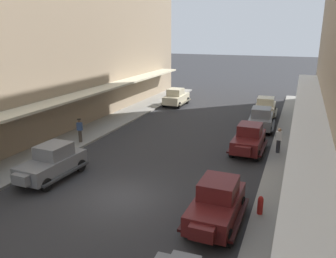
# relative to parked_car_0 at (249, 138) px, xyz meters

# --- Properties ---
(ground_plane) EXTENTS (200.00, 200.00, 0.00)m
(ground_plane) POSITION_rel_parked_car_0_xyz_m (-4.63, -8.68, -0.94)
(ground_plane) COLOR #2D2D30
(sidewalk_left) EXTENTS (3.00, 60.00, 0.15)m
(sidewalk_left) POSITION_rel_parked_car_0_xyz_m (-12.13, -8.68, -0.87)
(sidewalk_left) COLOR #99968E
(sidewalk_left) RESTS_ON ground
(sidewalk_right) EXTENTS (3.00, 60.00, 0.15)m
(sidewalk_right) POSITION_rel_parked_car_0_xyz_m (2.87, -8.68, -0.87)
(sidewalk_right) COLOR #99968E
(sidewalk_right) RESTS_ON ground
(parked_car_0) EXTENTS (2.19, 4.28, 1.84)m
(parked_car_0) POSITION_rel_parked_car_0_xyz_m (0.00, 0.00, 0.00)
(parked_car_0) COLOR #591919
(parked_car_0) RESTS_ON ground
(parked_car_1) EXTENTS (2.26, 4.30, 1.84)m
(parked_car_1) POSITION_rel_parked_car_0_xyz_m (-0.04, 10.28, 0.00)
(parked_car_1) COLOR beige
(parked_car_1) RESTS_ON ground
(parked_car_2) EXTENTS (2.14, 4.26, 1.84)m
(parked_car_2) POSITION_rel_parked_car_0_xyz_m (-9.39, 11.78, 0.00)
(parked_car_2) COLOR beige
(parked_car_2) RESTS_ON ground
(parked_car_3) EXTENTS (2.17, 4.27, 1.84)m
(parked_car_3) POSITION_rel_parked_car_0_xyz_m (0.08, -9.17, 0.00)
(parked_car_3) COLOR #591919
(parked_car_3) RESTS_ON ground
(parked_car_5) EXTENTS (2.29, 4.31, 1.84)m
(parked_car_5) POSITION_rel_parked_car_0_xyz_m (0.12, 5.66, 0.00)
(parked_car_5) COLOR slate
(parked_car_5) RESTS_ON ground
(parked_car_6) EXTENTS (2.28, 4.31, 1.84)m
(parked_car_6) POSITION_rel_parked_car_0_xyz_m (-9.24, -8.03, 0.00)
(parked_car_6) COLOR slate
(parked_car_6) RESTS_ON ground
(fire_hydrant) EXTENTS (0.24, 0.24, 0.82)m
(fire_hydrant) POSITION_rel_parked_car_0_xyz_m (1.72, -8.04, -0.38)
(fire_hydrant) COLOR #B21E19
(fire_hydrant) RESTS_ON sidewalk_right
(pedestrian_0) EXTENTS (0.36, 0.24, 1.64)m
(pedestrian_0) POSITION_rel_parked_car_0_xyz_m (1.86, 0.14, 0.05)
(pedestrian_0) COLOR #2D2D33
(pedestrian_0) RESTS_ON sidewalk_right
(pedestrian_1) EXTENTS (0.36, 0.28, 1.67)m
(pedestrian_1) POSITION_rel_parked_car_0_xyz_m (-11.26, -2.71, 0.07)
(pedestrian_1) COLOR #4C4238
(pedestrian_1) RESTS_ON sidewalk_left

